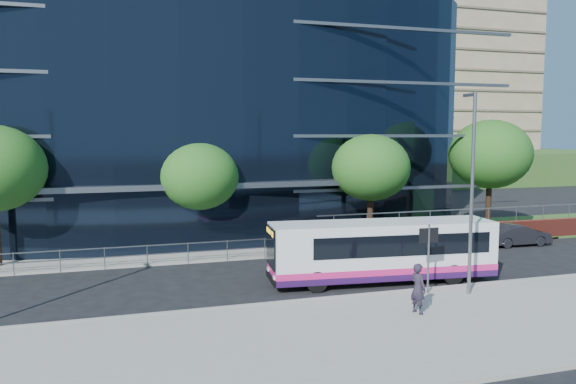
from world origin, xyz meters
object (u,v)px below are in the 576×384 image
object	(u,v)px
streetlight_east	(472,187)
city_bus	(384,250)
tree_far_b	(200,177)
tree_far_d	(490,154)
parked_car	(518,235)
pedestrian	(418,288)
tree_dist_f	(489,151)
tree_far_c	(371,168)
street_sign	(429,244)
tree_dist_e	(387,150)

from	to	relation	value
streetlight_east	city_bus	size ratio (longest dim) A/B	0.79
tree_far_b	tree_far_d	world-z (taller)	tree_far_d
parked_car	pedestrian	distance (m)	15.63
parked_car	tree_dist_f	bearing A→B (deg)	-32.96
tree_dist_f	city_bus	size ratio (longest dim) A/B	0.60
tree_far_b	streetlight_east	bearing A→B (deg)	-52.37
tree_far_c	tree_dist_f	xyz separation A→B (m)	(33.00, 33.00, -0.33)
parked_car	city_bus	bearing A→B (deg)	115.72
street_sign	streetlight_east	xyz separation A→B (m)	(1.50, -0.59, 2.29)
tree_far_c	streetlight_east	xyz separation A→B (m)	(-1.00, -11.17, -0.10)
tree_dist_e	tree_dist_f	world-z (taller)	tree_dist_e
street_sign	tree_dist_e	bearing A→B (deg)	64.88
street_sign	tree_far_b	size ratio (longest dim) A/B	0.46
tree_far_d	tree_dist_f	xyz separation A→B (m)	(24.00, 32.00, -0.98)
tree_far_b	tree_far_c	size ratio (longest dim) A/B	0.93
tree_far_d	city_bus	size ratio (longest dim) A/B	0.73
tree_far_c	parked_car	bearing A→B (deg)	-20.78
street_sign	pedestrian	distance (m)	2.95
tree_dist_f	city_bus	world-z (taller)	tree_dist_f
tree_far_c	city_bus	size ratio (longest dim) A/B	0.64
street_sign	tree_dist_e	world-z (taller)	tree_dist_e
tree_dist_e	parked_car	size ratio (longest dim) A/B	1.71
city_bus	parked_car	bearing A→B (deg)	29.77
tree_far_d	city_bus	xyz separation A→B (m)	(-12.17, -9.06, -3.76)
street_sign	tree_far_c	size ratio (longest dim) A/B	0.43
tree_far_c	tree_far_d	world-z (taller)	tree_far_d
tree_dist_e	parked_car	distance (m)	35.43
pedestrian	parked_car	bearing A→B (deg)	-67.68
tree_far_b	pedestrian	distance (m)	14.79
tree_far_d	street_sign	bearing A→B (deg)	-134.78
tree_far_b	city_bus	xyz separation A→B (m)	(6.83, -8.56, -2.78)
tree_dist_e	streetlight_east	xyz separation A→B (m)	(-18.00, -42.17, -0.10)
tree_dist_f	streetlight_east	bearing A→B (deg)	-127.58
city_bus	pedestrian	size ratio (longest dim) A/B	5.58
city_bus	pedestrian	world-z (taller)	city_bus
streetlight_east	tree_far_d	bearing A→B (deg)	50.60
street_sign	streetlight_east	bearing A→B (deg)	-21.36
tree_far_b	tree_far_c	bearing A→B (deg)	-2.86
tree_dist_e	tree_far_c	bearing A→B (deg)	-118.74
street_sign	tree_far_c	bearing A→B (deg)	76.71
parked_car	pedestrian	size ratio (longest dim) A/B	2.09
tree_far_d	pedestrian	bearing A→B (deg)	-133.87
street_sign	city_bus	bearing A→B (deg)	104.81
tree_far_d	parked_car	distance (m)	6.18
tree_far_d	tree_far_b	bearing A→B (deg)	-178.49
tree_dist_e	city_bus	distance (m)	44.07
street_sign	parked_car	size ratio (longest dim) A/B	0.74
tree_far_d	tree_dist_e	world-z (taller)	tree_far_d
tree_far_d	streetlight_east	bearing A→B (deg)	-129.40
parked_car	tree_far_c	bearing A→B (deg)	70.93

